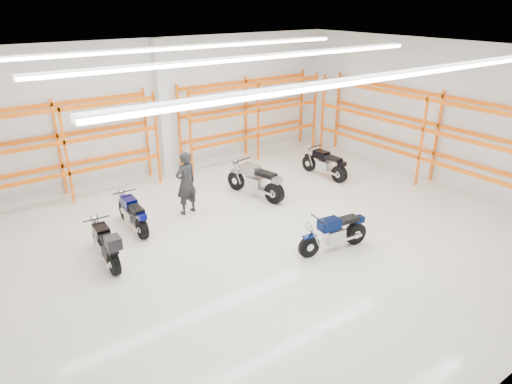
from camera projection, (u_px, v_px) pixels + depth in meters
ground at (267, 237)px, 11.67m from camera, size 14.00×14.00×0.00m
room_shell at (268, 110)px, 10.40m from camera, size 14.02×12.02×4.51m
motorcycle_main at (336, 233)px, 10.94m from camera, size 1.92×0.67×0.95m
motorcycle_back_a at (106, 246)px, 10.31m from camera, size 0.62×1.94×1.00m
motorcycle_back_b at (133, 215)px, 11.89m from camera, size 0.62×1.87×0.92m
motorcycle_back_c at (257, 182)px, 13.83m from camera, size 0.82×2.17×1.08m
motorcycle_back_d at (326, 165)px, 15.40m from camera, size 0.66×1.98×0.97m
standing_man at (186, 183)px, 12.65m from camera, size 0.72×0.54×1.82m
structural_column at (162, 109)px, 15.13m from camera, size 0.32×0.32×4.50m
pallet_racking_back_left at (61, 142)px, 13.23m from camera, size 5.67×0.87×3.00m
pallet_racking_back_right at (252, 111)px, 16.89m from camera, size 5.67×0.87×3.00m
pallet_racking_side at (431, 129)px, 14.44m from camera, size 0.87×9.07×3.00m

